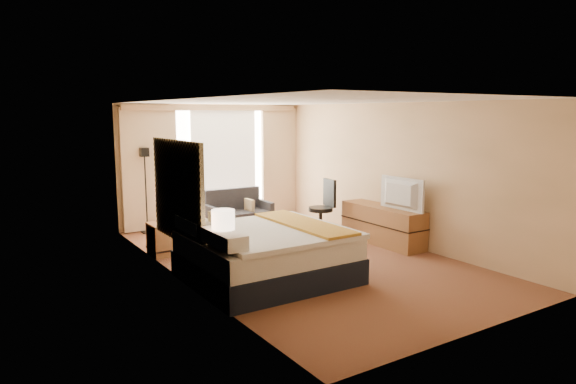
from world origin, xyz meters
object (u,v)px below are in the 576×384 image
nightstand_left (228,278)px  floor_lamp (145,173)px  television (398,194)px  nightstand_right (164,239)px  loveseat (238,216)px  desk_chair (323,211)px  bed (266,253)px  lamp_right (164,196)px  media_dresser (382,225)px  lamp_left (223,221)px

nightstand_left → floor_lamp: floor_lamp is taller
television → nightstand_right: bearing=62.2°
loveseat → television: 3.44m
nightstand_left → desk_chair: size_ratio=0.49×
nightstand_left → bed: bed is taller
bed → lamp_right: size_ratio=3.57×
floor_lamp → desk_chair: floor_lamp is taller
nightstand_left → television: bearing=9.8°
media_dresser → television: 0.77m
desk_chair → lamp_right: lamp_right is taller
nightstand_right → lamp_left: (-0.05, -2.48, 0.77)m
lamp_left → television: size_ratio=0.63×
loveseat → nightstand_right: bearing=-150.8°
lamp_left → television: 3.75m
lamp_left → television: (3.70, 0.61, -0.05)m
nightstand_left → nightstand_right: 2.50m
nightstand_right → bed: 2.25m
nightstand_left → floor_lamp: (0.27, 4.27, 0.95)m
nightstand_right → lamp_right: size_ratio=0.89×
nightstand_right → lamp_left: lamp_left is taller
bed → floor_lamp: floor_lamp is taller
media_dresser → floor_lamp: 4.79m
desk_chair → television: 1.67m
lamp_left → media_dresser: bearing=15.4°
nightstand_right → media_dresser: size_ratio=0.31×
nightstand_left → lamp_left: 0.77m
bed → television: (2.84, 0.23, 0.60)m
media_dresser → floor_lamp: floor_lamp is taller
loveseat → desk_chair: 1.84m
desk_chair → floor_lamp: bearing=151.7°
nightstand_left → lamp_left: (-0.05, 0.02, 0.77)m
lamp_left → lamp_right: lamp_left is taller
lamp_right → bed: bearing=-69.6°
television → lamp_left: bearing=98.7°
nightstand_right → media_dresser: (3.70, -1.45, 0.07)m
nightstand_left → television: television is taller
media_dresser → lamp_right: (-3.67, 1.44, 0.68)m
nightstand_left → lamp_left: bearing=157.4°
media_dresser → lamp_right: bearing=158.6°
nightstand_left → floor_lamp: bearing=86.3°
television → media_dresser: bearing=-7.5°
nightstand_left → nightstand_right: same height
floor_lamp → lamp_left: size_ratio=2.73×
nightstand_left → media_dresser: size_ratio=0.31×
nightstand_right → loveseat: size_ratio=0.41×
media_dresser → floor_lamp: bearing=136.8°
media_dresser → bed: bed is taller
nightstand_left → television: 3.77m
bed → media_dresser: bearing=12.7°
loveseat → nightstand_left: bearing=-117.7°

